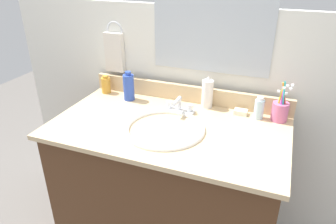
% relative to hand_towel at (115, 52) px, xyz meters
% --- Properties ---
extents(vanity_cabinet, '(1.05, 0.57, 0.79)m').
position_rel_hand_towel_xyz_m(vanity_cabinet, '(0.45, -0.32, -0.64)').
color(vanity_cabinet, '#4C2D19').
rests_on(vanity_cabinet, ground_plane).
extents(countertop, '(1.09, 0.61, 0.02)m').
position_rel_hand_towel_xyz_m(countertop, '(0.45, -0.32, -0.23)').
color(countertop, '#D1B284').
rests_on(countertop, vanity_cabinet).
extents(backsplash, '(1.09, 0.02, 0.09)m').
position_rel_hand_towel_xyz_m(backsplash, '(0.45, -0.02, -0.18)').
color(backsplash, '#D1B284').
rests_on(backsplash, countertop).
extents(back_wall, '(2.19, 0.04, 1.30)m').
position_rel_hand_towel_xyz_m(back_wall, '(0.45, 0.04, -0.38)').
color(back_wall, silver).
rests_on(back_wall, ground_plane).
extents(mirror_panel, '(0.60, 0.01, 0.56)m').
position_rel_hand_towel_xyz_m(mirror_panel, '(0.55, 0.02, 0.23)').
color(mirror_panel, '#B2BCC6').
extents(towel_ring, '(0.10, 0.01, 0.10)m').
position_rel_hand_towel_xyz_m(towel_ring, '(0.00, 0.02, 0.12)').
color(towel_ring, silver).
extents(hand_towel, '(0.11, 0.04, 0.22)m').
position_rel_hand_towel_xyz_m(hand_towel, '(0.00, 0.00, 0.00)').
color(hand_towel, silver).
extents(sink_basin, '(0.37, 0.37, 0.11)m').
position_rel_hand_towel_xyz_m(sink_basin, '(0.45, -0.36, -0.25)').
color(sink_basin, white).
rests_on(sink_basin, countertop).
extents(faucet, '(0.16, 0.10, 0.08)m').
position_rel_hand_towel_xyz_m(faucet, '(0.45, -0.17, -0.19)').
color(faucet, silver).
rests_on(faucet, countertop).
extents(bottle_lotion_white, '(0.06, 0.06, 0.17)m').
position_rel_hand_towel_xyz_m(bottle_lotion_white, '(0.56, -0.06, -0.14)').
color(bottle_lotion_white, white).
rests_on(bottle_lotion_white, countertop).
extents(bottle_gel_clear, '(0.05, 0.05, 0.11)m').
position_rel_hand_towel_xyz_m(bottle_gel_clear, '(0.83, -0.09, -0.17)').
color(bottle_gel_clear, silver).
rests_on(bottle_gel_clear, countertop).
extents(bottle_oil_amber, '(0.05, 0.05, 0.10)m').
position_rel_hand_towel_xyz_m(bottle_oil_amber, '(-0.03, -0.08, -0.17)').
color(bottle_oil_amber, gold).
rests_on(bottle_oil_amber, countertop).
extents(bottle_shampoo_blue, '(0.06, 0.06, 0.16)m').
position_rel_hand_towel_xyz_m(bottle_shampoo_blue, '(0.14, -0.12, -0.15)').
color(bottle_shampoo_blue, '#2D4CB2').
rests_on(bottle_shampoo_blue, countertop).
extents(cup_pink, '(0.08, 0.08, 0.20)m').
position_rel_hand_towel_xyz_m(cup_pink, '(0.92, -0.08, -0.17)').
color(cup_pink, '#D16693').
rests_on(cup_pink, countertop).
extents(soap_bar, '(0.06, 0.04, 0.02)m').
position_rel_hand_towel_xyz_m(soap_bar, '(0.74, -0.08, -0.21)').
color(soap_bar, white).
rests_on(soap_bar, countertop).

